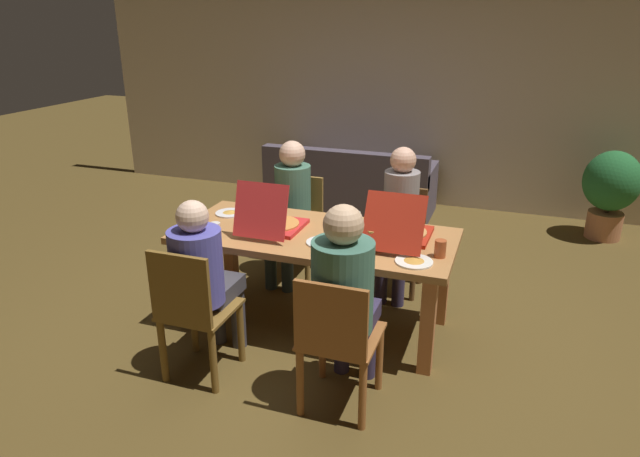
{
  "coord_description": "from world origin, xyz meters",
  "views": [
    {
      "loc": [
        1.28,
        -3.52,
        2.2
      ],
      "look_at": [
        0.0,
        0.1,
        0.74
      ],
      "focal_mm": 31.73,
      "sensor_mm": 36.0,
      "label": 1
    }
  ],
  "objects_px": {
    "chair_1": "(401,236)",
    "pizza_box_0": "(274,223)",
    "person_3": "(345,289)",
    "person_2": "(203,272)",
    "chair_0": "(297,221)",
    "plate_2": "(230,213)",
    "plate_1": "(323,242)",
    "plate_0": "(414,261)",
    "drinking_glass_3": "(372,240)",
    "drinking_glass_1": "(355,219)",
    "dining_table": "(315,246)",
    "drinking_glass_2": "(440,249)",
    "chair_3": "(337,340)",
    "chair_2": "(193,311)",
    "couch": "(350,188)",
    "drinking_glass_0": "(215,232)",
    "person_0": "(290,201)",
    "potted_plant": "(611,188)",
    "person_1": "(399,212)",
    "pizza_box_1": "(400,232)"
  },
  "relations": [
    {
      "from": "pizza_box_0",
      "to": "plate_0",
      "type": "height_order",
      "value": "pizza_box_0"
    },
    {
      "from": "couch",
      "to": "potted_plant",
      "type": "xyz_separation_m",
      "value": [
        2.73,
        0.08,
        0.26
      ]
    },
    {
      "from": "drinking_glass_0",
      "to": "person_0",
      "type": "bearing_deg",
      "value": 84.25
    },
    {
      "from": "person_2",
      "to": "drinking_glass_2",
      "type": "relative_size",
      "value": 10.26
    },
    {
      "from": "person_3",
      "to": "person_2",
      "type": "bearing_deg",
      "value": 178.55
    },
    {
      "from": "dining_table",
      "to": "drinking_glass_2",
      "type": "bearing_deg",
      "value": -8.15
    },
    {
      "from": "person_2",
      "to": "plate_1",
      "type": "bearing_deg",
      "value": 43.78
    },
    {
      "from": "dining_table",
      "to": "pizza_box_0",
      "type": "distance_m",
      "value": 0.35
    },
    {
      "from": "person_2",
      "to": "drinking_glass_0",
      "type": "relative_size",
      "value": 8.84
    },
    {
      "from": "couch",
      "to": "pizza_box_0",
      "type": "bearing_deg",
      "value": -85.75
    },
    {
      "from": "chair_0",
      "to": "plate_2",
      "type": "bearing_deg",
      "value": -112.65
    },
    {
      "from": "person_0",
      "to": "plate_2",
      "type": "bearing_deg",
      "value": -117.74
    },
    {
      "from": "chair_1",
      "to": "person_2",
      "type": "xyz_separation_m",
      "value": [
        -0.94,
        -1.59,
        0.23
      ]
    },
    {
      "from": "chair_1",
      "to": "drinking_glass_3",
      "type": "xyz_separation_m",
      "value": [
        -0.0,
        -1.0,
        0.35
      ]
    },
    {
      "from": "chair_1",
      "to": "pizza_box_0",
      "type": "height_order",
      "value": "pizza_box_0"
    },
    {
      "from": "person_1",
      "to": "person_3",
      "type": "distance_m",
      "value": 1.48
    },
    {
      "from": "plate_2",
      "to": "potted_plant",
      "type": "distance_m",
      "value": 3.91
    },
    {
      "from": "person_1",
      "to": "pizza_box_0",
      "type": "distance_m",
      "value": 1.08
    },
    {
      "from": "drinking_glass_2",
      "to": "pizza_box_0",
      "type": "bearing_deg",
      "value": 175.69
    },
    {
      "from": "chair_1",
      "to": "pizza_box_0",
      "type": "bearing_deg",
      "value": -130.43
    },
    {
      "from": "drinking_glass_2",
      "to": "chair_0",
      "type": "bearing_deg",
      "value": 144.68
    },
    {
      "from": "chair_3",
      "to": "drinking_glass_0",
      "type": "relative_size",
      "value": 6.63
    },
    {
      "from": "plate_0",
      "to": "potted_plant",
      "type": "height_order",
      "value": "potted_plant"
    },
    {
      "from": "chair_0",
      "to": "drinking_glass_2",
      "type": "distance_m",
      "value": 1.72
    },
    {
      "from": "person_2",
      "to": "drinking_glass_1",
      "type": "distance_m",
      "value": 1.2
    },
    {
      "from": "drinking_glass_3",
      "to": "person_3",
      "type": "bearing_deg",
      "value": -89.92
    },
    {
      "from": "dining_table",
      "to": "person_0",
      "type": "relative_size",
      "value": 1.63
    },
    {
      "from": "chair_0",
      "to": "plate_1",
      "type": "relative_size",
      "value": 3.74
    },
    {
      "from": "chair_0",
      "to": "plate_2",
      "type": "xyz_separation_m",
      "value": [
        -0.28,
        -0.68,
        0.27
      ]
    },
    {
      "from": "pizza_box_0",
      "to": "plate_1",
      "type": "height_order",
      "value": "pizza_box_0"
    },
    {
      "from": "pizza_box_0",
      "to": "chair_3",
      "type": "bearing_deg",
      "value": -48.36
    },
    {
      "from": "chair_2",
      "to": "person_1",
      "type": "bearing_deg",
      "value": 59.78
    },
    {
      "from": "chair_1",
      "to": "drinking_glass_2",
      "type": "relative_size",
      "value": 7.43
    },
    {
      "from": "dining_table",
      "to": "person_3",
      "type": "xyz_separation_m",
      "value": [
        0.45,
        -0.76,
        0.1
      ]
    },
    {
      "from": "person_2",
      "to": "plate_1",
      "type": "distance_m",
      "value": 0.83
    },
    {
      "from": "drinking_glass_2",
      "to": "couch",
      "type": "height_order",
      "value": "drinking_glass_2"
    },
    {
      "from": "pizza_box_1",
      "to": "drinking_glass_0",
      "type": "distance_m",
      "value": 1.27
    },
    {
      "from": "person_3",
      "to": "couch",
      "type": "bearing_deg",
      "value": 105.95
    },
    {
      "from": "dining_table",
      "to": "chair_3",
      "type": "xyz_separation_m",
      "value": [
        0.45,
        -0.89,
        -0.16
      ]
    },
    {
      "from": "plate_0",
      "to": "drinking_glass_3",
      "type": "relative_size",
      "value": 1.74
    },
    {
      "from": "chair_0",
      "to": "plate_1",
      "type": "bearing_deg",
      "value": -59.34
    },
    {
      "from": "person_0",
      "to": "drinking_glass_3",
      "type": "relative_size",
      "value": 8.78
    },
    {
      "from": "dining_table",
      "to": "drinking_glass_2",
      "type": "height_order",
      "value": "drinking_glass_2"
    },
    {
      "from": "chair_1",
      "to": "person_3",
      "type": "relative_size",
      "value": 0.68
    },
    {
      "from": "chair_2",
      "to": "drinking_glass_1",
      "type": "relative_size",
      "value": 8.06
    },
    {
      "from": "pizza_box_0",
      "to": "plate_1",
      "type": "bearing_deg",
      "value": -16.31
    },
    {
      "from": "dining_table",
      "to": "chair_0",
      "type": "bearing_deg",
      "value": 119.7
    },
    {
      "from": "chair_1",
      "to": "drinking_glass_1",
      "type": "distance_m",
      "value": 0.75
    },
    {
      "from": "plate_0",
      "to": "plate_1",
      "type": "xyz_separation_m",
      "value": [
        -0.64,
        0.11,
        -0.0
      ]
    },
    {
      "from": "plate_1",
      "to": "couch",
      "type": "relative_size",
      "value": 0.12
    }
  ]
}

